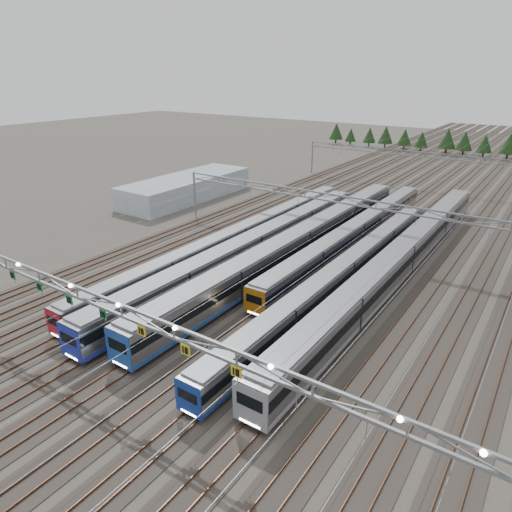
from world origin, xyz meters
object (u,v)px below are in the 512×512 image
Objects in this scene: train_e at (344,273)px; gantry_near at (120,313)px; train_a at (239,237)px; train_b at (253,248)px; gantry_far at (425,159)px; train_c at (300,243)px; train_f at (401,258)px; west_shed at (187,188)px; train_d at (355,233)px; gantry_mid at (339,205)px.

train_e is 29.07m from gantry_near.
train_a is 33.16m from gantry_near.
train_a is at bearing 146.76° from train_b.
gantry_far reaches higher than train_b.
train_c is (4.50, 5.16, 0.08)m from train_b.
train_f is 2.27× the size of west_shed.
gantry_near is at bearing -52.20° from west_shed.
train_e is (4.50, -14.03, -0.10)m from train_d.
train_f reaches higher than train_d.
train_f is at bearing -77.24° from gantry_far.
gantry_mid is at bearing -143.00° from train_d.
train_e is at bearing -30.02° from train_c.
west_shed is (-39.62, 6.30, 0.19)m from train_d.
west_shed is at bearing 167.93° from gantry_mid.
gantry_near is at bearing -70.00° from train_a.
gantry_far is 52.76m from west_shed.
gantry_near reaches higher than train_f.
train_a is 17.44m from train_d.
train_a is 1.08× the size of train_e.
train_f is 37.49m from gantry_near.
train_e is (9.00, -5.20, -0.37)m from train_c.
train_a is 5.39m from train_b.
train_e is 0.82× the size of train_f.
train_d is 11.04m from train_f.
train_c is at bearing -117.00° from train_d.
train_e is at bearing -61.31° from gantry_mid.
gantry_mid reaches higher than train_d.
gantry_mid is at bearing 157.34° from train_f.
train_d is at bearing 86.86° from gantry_near.
train_d is 0.96× the size of train_e.
gantry_near is 85.12m from gantry_far.
west_shed reaches higher than train_a.
gantry_near reaches higher than west_shed.
gantry_near reaches higher than train_b.
train_f is at bearing -22.66° from gantry_mid.
west_shed is at bearing 165.37° from train_f.
west_shed is at bearing 170.97° from train_d.
train_f is at bearing -35.39° from train_d.
train_d is 0.95× the size of gantry_far.
train_b is 1.07× the size of train_d.
gantry_near is at bearing -107.69° from train_f.
west_shed reaches higher than train_f.
train_f is (9.00, -6.39, 0.26)m from train_d.
train_f is at bearing 72.31° from gantry_near.
gantry_far is (6.75, 57.29, 4.18)m from train_b.
train_b is at bearing -118.77° from gantry_mid.
gantry_far is (-11.25, 49.70, 4.11)m from train_f.
gantry_near is (-6.80, -27.78, 5.17)m from train_e.
train_e is at bearing -72.22° from train_d.
train_b is at bearing -131.12° from train_c.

